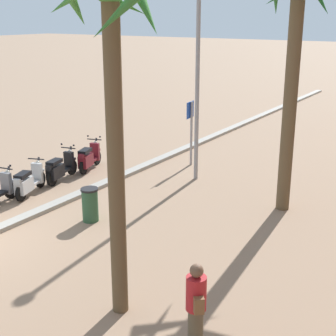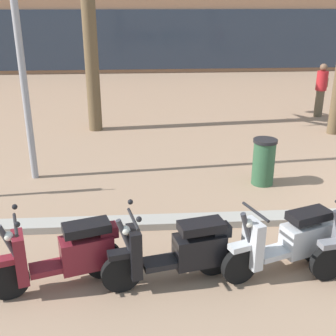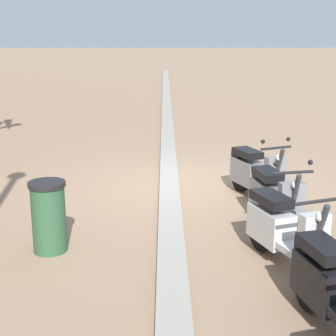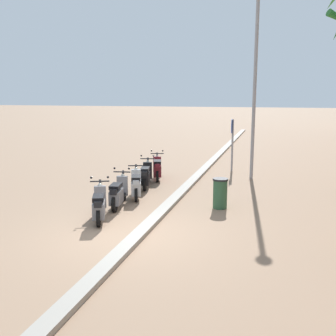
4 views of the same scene
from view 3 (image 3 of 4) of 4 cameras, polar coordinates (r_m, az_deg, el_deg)
name	(u,v)px [view 3 (image 3 of 4)]	position (r m, az deg, el deg)	size (l,w,h in m)	color
ground_plane	(189,186)	(9.65, 2.35, -1.99)	(200.00, 200.00, 0.00)	#93755B
curb_strip	(169,183)	(9.62, 0.13, -1.66)	(60.00, 0.36, 0.12)	gray
scooter_silver_tail_end	(283,231)	(6.42, 12.70, -6.89)	(1.73, 0.84, 1.04)	black
scooter_grey_last_in_row	(274,200)	(7.58, 11.75, -3.50)	(1.79, 0.64, 1.17)	black
scooter_grey_mid_centre	(255,174)	(8.91, 9.75, -0.65)	(1.66, 0.86, 1.17)	black
litter_bin	(49,216)	(6.84, -13.20, -5.26)	(0.48, 0.48, 0.95)	#2D5638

